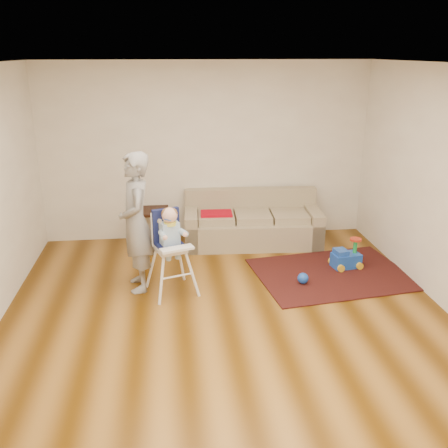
{
  "coord_description": "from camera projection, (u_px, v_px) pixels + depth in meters",
  "views": [
    {
      "loc": [
        -0.6,
        -4.79,
        2.82
      ],
      "look_at": [
        0.0,
        0.4,
        1.0
      ],
      "focal_mm": 40.0,
      "sensor_mm": 36.0,
      "label": 1
    }
  ],
  "objects": [
    {
      "name": "ground",
      "position": [
        228.0,
        322.0,
        5.48
      ],
      "size": [
        5.5,
        5.5,
        0.0
      ],
      "primitive_type": "plane",
      "color": "#4E2C05",
      "rests_on": "ground"
    },
    {
      "name": "room_envelope",
      "position": [
        223.0,
        143.0,
        5.36
      ],
      "size": [
        5.04,
        5.52,
        2.72
      ],
      "color": "beige",
      "rests_on": "ground"
    },
    {
      "name": "sofa",
      "position": [
        252.0,
        219.0,
        7.58
      ],
      "size": [
        2.09,
        0.95,
        0.79
      ],
      "rotation": [
        0.0,
        0.0,
        -0.06
      ],
      "color": "tan",
      "rests_on": "ground"
    },
    {
      "name": "side_table",
      "position": [
        152.0,
        226.0,
        7.68
      ],
      "size": [
        0.53,
        0.53,
        0.53
      ],
      "primitive_type": null,
      "color": "black",
      "rests_on": "ground"
    },
    {
      "name": "area_rug",
      "position": [
        332.0,
        274.0,
        6.64
      ],
      "size": [
        2.16,
        1.74,
        0.02
      ],
      "primitive_type": "cube",
      "rotation": [
        0.0,
        0.0,
        0.14
      ],
      "color": "black",
      "rests_on": "ground"
    },
    {
      "name": "ride_on_toy",
      "position": [
        347.0,
        253.0,
        6.77
      ],
      "size": [
        0.41,
        0.32,
        0.41
      ],
      "primitive_type": null,
      "rotation": [
        0.0,
        0.0,
        0.17
      ],
      "color": "blue",
      "rests_on": "area_rug"
    },
    {
      "name": "toy_ball",
      "position": [
        303.0,
        278.0,
        6.33
      ],
      "size": [
        0.14,
        0.14,
        0.14
      ],
      "primitive_type": "sphere",
      "color": "blue",
      "rests_on": "area_rug"
    },
    {
      "name": "high_chair",
      "position": [
        171.0,
        252.0,
        6.0
      ],
      "size": [
        0.64,
        0.64,
        1.1
      ],
      "rotation": [
        0.0,
        0.0,
        0.33
      ],
      "color": "white",
      "rests_on": "ground"
    },
    {
      "name": "adult",
      "position": [
        136.0,
        223.0,
        6.0
      ],
      "size": [
        0.5,
        0.68,
        1.72
      ],
      "primitive_type": "imported",
      "rotation": [
        0.0,
        0.0,
        -1.42
      ],
      "color": "gray",
      "rests_on": "ground"
    }
  ]
}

